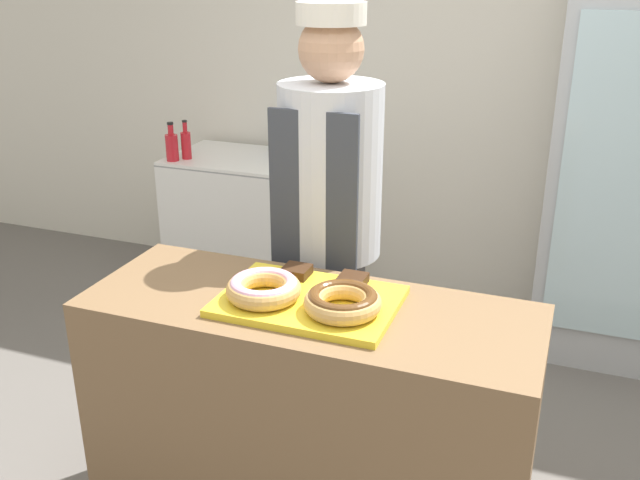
{
  "coord_description": "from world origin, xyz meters",
  "views": [
    {
      "loc": [
        0.73,
        -1.85,
        1.91
      ],
      "look_at": [
        0.0,
        0.1,
        1.08
      ],
      "focal_mm": 40.0,
      "sensor_mm": 36.0,
      "label": 1
    }
  ],
  "objects_px": {
    "brownie_back_right": "(353,280)",
    "bottle_red_b": "(186,144)",
    "serving_tray": "(309,301)",
    "donut_chocolate_glaze": "(343,301)",
    "chest_freezer": "(249,223)",
    "brownie_back_left": "(296,271)",
    "bottle_blue_b": "(298,138)",
    "baker_person": "(329,232)",
    "bottle_blue": "(284,142)",
    "beverage_fridge": "(619,175)",
    "donut_light_glaze": "(264,288)",
    "bottle_red": "(172,146)"
  },
  "relations": [
    {
      "from": "brownie_back_right",
      "to": "bottle_red_b",
      "type": "xyz_separation_m",
      "value": [
        -1.49,
        1.48,
        -0.03
      ]
    },
    {
      "from": "serving_tray",
      "to": "donut_chocolate_glaze",
      "type": "relative_size",
      "value": 2.34
    },
    {
      "from": "chest_freezer",
      "to": "bottle_red_b",
      "type": "relative_size",
      "value": 3.97
    },
    {
      "from": "brownie_back_left",
      "to": "bottle_blue_b",
      "type": "xyz_separation_m",
      "value": [
        -0.74,
        1.81,
        -0.02
      ]
    },
    {
      "from": "baker_person",
      "to": "bottle_blue",
      "type": "relative_size",
      "value": 7.43
    },
    {
      "from": "beverage_fridge",
      "to": "bottle_blue_b",
      "type": "xyz_separation_m",
      "value": [
        -1.75,
        0.19,
        -0.01
      ]
    },
    {
      "from": "donut_light_glaze",
      "to": "bottle_blue",
      "type": "xyz_separation_m",
      "value": [
        -0.75,
        1.88,
        -0.04
      ]
    },
    {
      "from": "chest_freezer",
      "to": "bottle_red",
      "type": "xyz_separation_m",
      "value": [
        -0.36,
        -0.21,
        0.49
      ]
    },
    {
      "from": "brownie_back_right",
      "to": "bottle_red_b",
      "type": "bearing_deg",
      "value": 135.24
    },
    {
      "from": "donut_chocolate_glaze",
      "to": "brownie_back_right",
      "type": "relative_size",
      "value": 2.7
    },
    {
      "from": "bottle_blue",
      "to": "bottle_blue_b",
      "type": "xyz_separation_m",
      "value": [
        0.04,
        0.12,
        0.0
      ]
    },
    {
      "from": "bottle_blue",
      "to": "donut_light_glaze",
      "type": "bearing_deg",
      "value": -68.39
    },
    {
      "from": "donut_chocolate_glaze",
      "to": "bottle_red",
      "type": "bearing_deg",
      "value": 134.49
    },
    {
      "from": "bottle_red_b",
      "to": "donut_chocolate_glaze",
      "type": "bearing_deg",
      "value": -47.65
    },
    {
      "from": "bottle_blue",
      "to": "bottle_red",
      "type": "xyz_separation_m",
      "value": [
        -0.57,
        -0.28,
        -0.01
      ]
    },
    {
      "from": "bottle_blue",
      "to": "bottle_red_b",
      "type": "distance_m",
      "value": 0.56
    },
    {
      "from": "donut_chocolate_glaze",
      "to": "bottle_red_b",
      "type": "height_order",
      "value": "bottle_red_b"
    },
    {
      "from": "brownie_back_right",
      "to": "beverage_fridge",
      "type": "distance_m",
      "value": 1.81
    },
    {
      "from": "serving_tray",
      "to": "bottle_blue",
      "type": "xyz_separation_m",
      "value": [
        -0.87,
        1.83,
        0.0
      ]
    },
    {
      "from": "brownie_back_right",
      "to": "bottle_red_b",
      "type": "height_order",
      "value": "bottle_red_b"
    },
    {
      "from": "donut_chocolate_glaze",
      "to": "baker_person",
      "type": "bearing_deg",
      "value": 113.52
    },
    {
      "from": "brownie_back_right",
      "to": "baker_person",
      "type": "bearing_deg",
      "value": 119.81
    },
    {
      "from": "bottle_blue",
      "to": "beverage_fridge",
      "type": "bearing_deg",
      "value": -2.4
    },
    {
      "from": "donut_light_glaze",
      "to": "bottle_blue_b",
      "type": "bearing_deg",
      "value": 109.41
    },
    {
      "from": "donut_light_glaze",
      "to": "brownie_back_left",
      "type": "distance_m",
      "value": 0.19
    },
    {
      "from": "brownie_back_right",
      "to": "serving_tray",
      "type": "bearing_deg",
      "value": -125.2
    },
    {
      "from": "bottle_red",
      "to": "bottle_red_b",
      "type": "relative_size",
      "value": 0.99
    },
    {
      "from": "serving_tray",
      "to": "brownie_back_left",
      "type": "distance_m",
      "value": 0.17
    },
    {
      "from": "beverage_fridge",
      "to": "bottle_red_b",
      "type": "bearing_deg",
      "value": -176.55
    },
    {
      "from": "brownie_back_right",
      "to": "bottle_blue",
      "type": "relative_size",
      "value": 0.37
    },
    {
      "from": "serving_tray",
      "to": "bottle_blue_b",
      "type": "height_order",
      "value": "bottle_blue_b"
    },
    {
      "from": "serving_tray",
      "to": "brownie_back_left",
      "type": "xyz_separation_m",
      "value": [
        -0.1,
        0.14,
        0.03
      ]
    },
    {
      "from": "donut_light_glaze",
      "to": "chest_freezer",
      "type": "height_order",
      "value": "donut_light_glaze"
    },
    {
      "from": "donut_chocolate_glaze",
      "to": "bottle_blue",
      "type": "bearing_deg",
      "value": 118.05
    },
    {
      "from": "baker_person",
      "to": "donut_chocolate_glaze",
      "type": "bearing_deg",
      "value": -66.48
    },
    {
      "from": "serving_tray",
      "to": "donut_chocolate_glaze",
      "type": "distance_m",
      "value": 0.15
    },
    {
      "from": "bottle_blue_b",
      "to": "bottle_red_b",
      "type": "bearing_deg",
      "value": -149.09
    },
    {
      "from": "bottle_blue",
      "to": "brownie_back_right",
      "type": "bearing_deg",
      "value": -60.12
    },
    {
      "from": "serving_tray",
      "to": "baker_person",
      "type": "xyz_separation_m",
      "value": [
        -0.12,
        0.52,
        0.03
      ]
    },
    {
      "from": "chest_freezer",
      "to": "bottle_blue_b",
      "type": "height_order",
      "value": "bottle_blue_b"
    },
    {
      "from": "chest_freezer",
      "to": "bottle_blue",
      "type": "xyz_separation_m",
      "value": [
        0.21,
        0.07,
        0.5
      ]
    },
    {
      "from": "donut_chocolate_glaze",
      "to": "baker_person",
      "type": "relative_size",
      "value": 0.13
    },
    {
      "from": "brownie_back_right",
      "to": "bottle_red",
      "type": "distance_m",
      "value": 2.09
    },
    {
      "from": "baker_person",
      "to": "chest_freezer",
      "type": "xyz_separation_m",
      "value": [
        -0.96,
        1.25,
        -0.52
      ]
    },
    {
      "from": "bottle_blue_b",
      "to": "chest_freezer",
      "type": "bearing_deg",
      "value": -142.8
    },
    {
      "from": "beverage_fridge",
      "to": "bottle_blue",
      "type": "height_order",
      "value": "beverage_fridge"
    },
    {
      "from": "donut_light_glaze",
      "to": "beverage_fridge",
      "type": "height_order",
      "value": "beverage_fridge"
    },
    {
      "from": "serving_tray",
      "to": "baker_person",
      "type": "bearing_deg",
      "value": 102.93
    },
    {
      "from": "baker_person",
      "to": "bottle_red",
      "type": "relative_size",
      "value": 7.98
    },
    {
      "from": "chest_freezer",
      "to": "bottle_red_b",
      "type": "height_order",
      "value": "bottle_red_b"
    }
  ]
}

